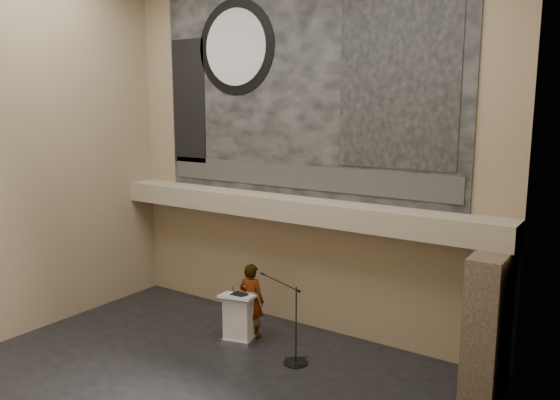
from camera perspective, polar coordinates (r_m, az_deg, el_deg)
The scene contains 19 objects.
floor at distance 11.02m, azimuth -9.91°, elevation -19.14°, with size 10.00×10.00×0.00m, color black.
wall_back at distance 12.84m, azimuth 2.01°, elevation 5.14°, with size 10.00×0.02×8.50m, color #917B5C.
wall_left at distance 13.67m, azimuth -25.81°, elevation 4.45°, with size 0.02×8.00×8.50m, color #917B5C.
wall_right at distance 7.16m, azimuth 19.20°, elevation 0.69°, with size 0.02×8.00×8.50m, color #917B5C.
soffit at distance 12.68m, azimuth 1.01°, elevation -0.85°, with size 10.00×0.80×0.50m, color gray.
sprinkler_left at distance 13.62m, azimuth -4.76°, elevation -1.33°, with size 0.04×0.04×0.06m, color #B2893D.
sprinkler_right at distance 11.79m, azimuth 8.65°, elevation -3.19°, with size 0.04×0.04×0.06m, color #B2893D.
banner at distance 12.77m, azimuth 1.97°, elevation 11.62°, with size 8.00×0.05×5.00m, color black.
banner_text_strip at distance 12.84m, azimuth 1.82°, elevation 2.45°, with size 7.76×0.02×0.55m, color #2E2E2E.
banner_clock_rim at distance 13.84m, azimuth -4.66°, elevation 15.62°, with size 2.30×2.30×0.02m, color black.
banner_clock_face at distance 13.83m, azimuth -4.71°, elevation 15.63°, with size 1.84×1.84×0.02m, color silver.
banner_building_print at distance 11.64m, azimuth 12.16°, elevation 12.06°, with size 2.60×0.02×3.60m, color black.
banner_brick_print at distance 14.82m, azimuth -9.50°, elevation 10.11°, with size 1.10×0.02×3.20m, color black.
stone_pier at distance 10.97m, azimuth 20.89°, elevation -12.00°, with size 0.60×1.40×2.70m, color #423528.
lectern at distance 12.70m, azimuth -4.38°, elevation -12.16°, with size 0.88×0.72×1.14m.
binder at distance 12.47m, azimuth -4.29°, elevation -9.81°, with size 0.33×0.26×0.04m, color black.
papers at distance 12.52m, azimuth -4.95°, elevation -9.81°, with size 0.21×0.28×0.01m, color silver.
speaker_person at distance 12.79m, azimuth -3.00°, elevation -10.43°, with size 0.64×0.42×1.75m, color beige.
mic_stand at distance 11.81m, azimuth 1.52°, elevation -15.42°, with size 1.52×0.77×1.66m.
Camera 1 is at (6.78, -6.84, 5.34)m, focal length 35.00 mm.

